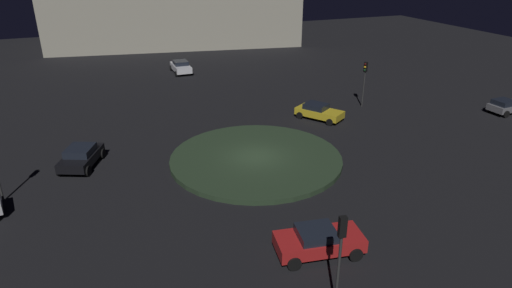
{
  "coord_description": "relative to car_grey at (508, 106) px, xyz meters",
  "views": [
    {
      "loc": [
        10.22,
        26.11,
        13.67
      ],
      "look_at": [
        0.0,
        0.0,
        1.29
      ],
      "focal_mm": 30.85,
      "sensor_mm": 36.0,
      "label": 1
    }
  ],
  "objects": [
    {
      "name": "store_building",
      "position": [
        21.02,
        -44.51,
        3.93
      ],
      "size": [
        39.31,
        21.27,
        9.25
      ],
      "rotation": [
        0.0,
        0.0,
        6.12
      ],
      "color": "#ADA893",
      "rests_on": "ground_plane"
    },
    {
      "name": "traffic_light_southwest",
      "position": [
        11.37,
        -6.35,
        2.36
      ],
      "size": [
        0.4,
        0.37,
        4.29
      ],
      "rotation": [
        0.0,
        0.0,
        0.49
      ],
      "color": "#2D2D2D",
      "rests_on": "ground_plane"
    },
    {
      "name": "car_grey",
      "position": [
        0.0,
        0.0,
        0.0
      ],
      "size": [
        3.91,
        2.1,
        1.32
      ],
      "rotation": [
        0.0,
        0.0,
        3.19
      ],
      "color": "slate",
      "rests_on": "ground_plane"
    },
    {
      "name": "traffic_light_north",
      "position": [
        27.07,
        15.13,
        2.46
      ],
      "size": [
        0.33,
        0.37,
        4.45
      ],
      "rotation": [
        0.0,
        0.0,
        -1.71
      ],
      "color": "#2D2D2D",
      "rests_on": "ground_plane"
    },
    {
      "name": "car_black",
      "position": [
        36.54,
        -2.58,
        0.07
      ],
      "size": [
        3.31,
        4.24,
        1.44
      ],
      "rotation": [
        0.0,
        0.0,
        4.3
      ],
      "color": "black",
      "rests_on": "ground_plane"
    },
    {
      "name": "car_yellow",
      "position": [
        16.86,
        -4.88,
        0.01
      ],
      "size": [
        3.7,
        4.37,
        1.36
      ],
      "rotation": [
        0.0,
        0.0,
        2.15
      ],
      "color": "gold",
      "rests_on": "ground_plane"
    },
    {
      "name": "roundabout_island",
      "position": [
        25.06,
        0.94,
        -0.52
      ],
      "size": [
        12.11,
        12.11,
        0.33
      ],
      "primitive_type": "cylinder",
      "color": "#263823",
      "rests_on": "ground_plane"
    },
    {
      "name": "car_red",
      "position": [
        26.02,
        11.74,
        0.06
      ],
      "size": [
        4.5,
        2.64,
        1.41
      ],
      "rotation": [
        0.0,
        0.0,
        -0.15
      ],
      "color": "red",
      "rests_on": "ground_plane"
    },
    {
      "name": "ground_plane",
      "position": [
        25.06,
        0.94,
        -0.69
      ],
      "size": [
        117.43,
        117.43,
        0.0
      ],
      "primitive_type": "plane",
      "color": "black"
    },
    {
      "name": "car_white",
      "position": [
        24.64,
        -25.14,
        0.07
      ],
      "size": [
        2.07,
        4.17,
        1.47
      ],
      "rotation": [
        0.0,
        0.0,
        -1.57
      ],
      "color": "white",
      "rests_on": "ground_plane"
    }
  ]
}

